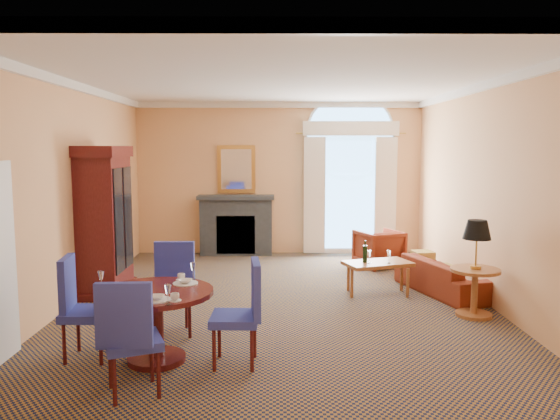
{
  "coord_description": "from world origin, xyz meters",
  "views": [
    {
      "loc": [
        -0.06,
        -7.83,
        2.26
      ],
      "look_at": [
        0.0,
        0.5,
        1.3
      ],
      "focal_mm": 35.0,
      "sensor_mm": 36.0,
      "label": 1
    }
  ],
  "objects_px": {
    "sofa": "(444,276)",
    "armchair": "(379,248)",
    "coffee_table": "(377,265)",
    "dining_table": "(155,309)",
    "side_table": "(476,257)",
    "armoire": "(104,223)"
  },
  "relations": [
    {
      "from": "sofa",
      "to": "armchair",
      "type": "relative_size",
      "value": 2.32
    },
    {
      "from": "coffee_table",
      "to": "sofa",
      "type": "bearing_deg",
      "value": -14.41
    },
    {
      "from": "armchair",
      "to": "dining_table",
      "type": "bearing_deg",
      "value": 33.15
    },
    {
      "from": "armchair",
      "to": "side_table",
      "type": "distance_m",
      "value": 3.18
    },
    {
      "from": "dining_table",
      "to": "armchair",
      "type": "relative_size",
      "value": 1.58
    },
    {
      "from": "coffee_table",
      "to": "side_table",
      "type": "xyz_separation_m",
      "value": [
        1.1,
        -1.12,
        0.34
      ]
    },
    {
      "from": "armoire",
      "to": "dining_table",
      "type": "distance_m",
      "value": 3.17
    },
    {
      "from": "side_table",
      "to": "armchair",
      "type": "bearing_deg",
      "value": 103.06
    },
    {
      "from": "armoire",
      "to": "sofa",
      "type": "height_order",
      "value": "armoire"
    },
    {
      "from": "coffee_table",
      "to": "side_table",
      "type": "distance_m",
      "value": 1.61
    },
    {
      "from": "side_table",
      "to": "dining_table",
      "type": "bearing_deg",
      "value": -158.68
    },
    {
      "from": "armoire",
      "to": "sofa",
      "type": "xyz_separation_m",
      "value": [
        5.27,
        -0.08,
        -0.84
      ]
    },
    {
      "from": "coffee_table",
      "to": "armchair",
      "type": "bearing_deg",
      "value": 60.61
    },
    {
      "from": "sofa",
      "to": "coffee_table",
      "type": "height_order",
      "value": "coffee_table"
    },
    {
      "from": "dining_table",
      "to": "coffee_table",
      "type": "distance_m",
      "value": 3.88
    },
    {
      "from": "sofa",
      "to": "coffee_table",
      "type": "distance_m",
      "value": 1.07
    },
    {
      "from": "dining_table",
      "to": "sofa",
      "type": "distance_m",
      "value": 4.75
    },
    {
      "from": "armoire",
      "to": "coffee_table",
      "type": "relative_size",
      "value": 2.03
    },
    {
      "from": "sofa",
      "to": "side_table",
      "type": "distance_m",
      "value": 1.3
    },
    {
      "from": "sofa",
      "to": "armchair",
      "type": "distance_m",
      "value": 2.0
    },
    {
      "from": "dining_table",
      "to": "armchair",
      "type": "xyz_separation_m",
      "value": [
        3.22,
        4.6,
        -0.21
      ]
    },
    {
      "from": "armchair",
      "to": "coffee_table",
      "type": "xyz_separation_m",
      "value": [
        -0.39,
        -1.95,
        0.11
      ]
    }
  ]
}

